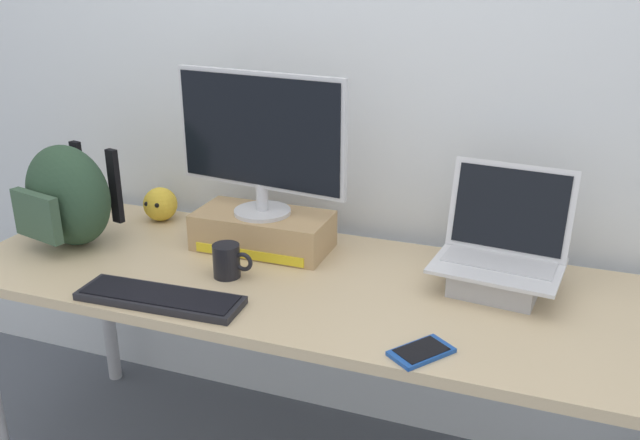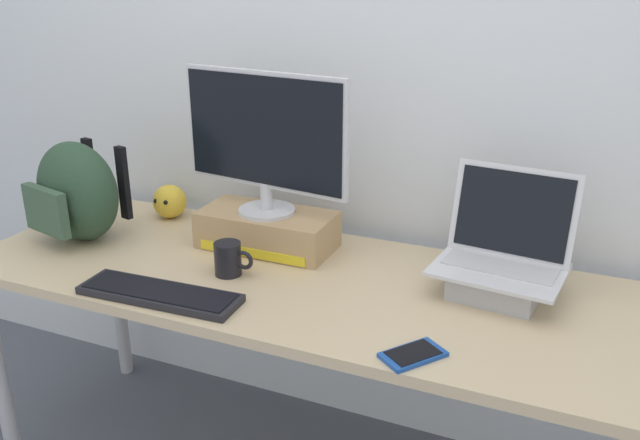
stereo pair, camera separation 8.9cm
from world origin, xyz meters
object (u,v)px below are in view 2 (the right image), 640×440
at_px(toner_box_yellow, 267,230).
at_px(open_laptop, 500,269).
at_px(cell_phone, 413,355).
at_px(plush_toy, 170,201).
at_px(messenger_backpack, 77,192).
at_px(desktop_monitor, 264,139).
at_px(coffee_mug, 229,259).
at_px(external_keyboard, 160,294).

height_order(toner_box_yellow, open_laptop, open_laptop).
height_order(cell_phone, plush_toy, plush_toy).
bearing_deg(messenger_backpack, desktop_monitor, 30.41).
bearing_deg(cell_phone, messenger_backpack, -155.35).
distance_m(coffee_mug, cell_phone, 0.63).
bearing_deg(desktop_monitor, cell_phone, -28.27).
height_order(toner_box_yellow, cell_phone, toner_box_yellow).
xyz_separation_m(desktop_monitor, cell_phone, (0.59, -0.42, -0.34)).
bearing_deg(plush_toy, toner_box_yellow, -12.76).
bearing_deg(plush_toy, open_laptop, -6.43).
distance_m(messenger_backpack, plush_toy, 0.32).
relative_size(toner_box_yellow, desktop_monitor, 0.74).
xyz_separation_m(toner_box_yellow, open_laptop, (0.71, -0.03, 0.01)).
relative_size(cell_phone, plush_toy, 1.40).
xyz_separation_m(cell_phone, plush_toy, (-1.02, 0.52, 0.05)).
height_order(open_laptop, external_keyboard, open_laptop).
height_order(desktop_monitor, plush_toy, desktop_monitor).
distance_m(toner_box_yellow, coffee_mug, 0.22).
relative_size(open_laptop, plush_toy, 3.07).
bearing_deg(open_laptop, external_keyboard, -148.27).
xyz_separation_m(coffee_mug, cell_phone, (0.59, -0.21, -0.04)).
xyz_separation_m(toner_box_yellow, desktop_monitor, (-0.00, -0.00, 0.29)).
height_order(external_keyboard, coffee_mug, coffee_mug).
height_order(coffee_mug, plush_toy, plush_toy).
bearing_deg(messenger_backpack, coffee_mug, 9.09).
height_order(messenger_backpack, plush_toy, messenger_backpack).
bearing_deg(external_keyboard, messenger_backpack, 150.41).
xyz_separation_m(toner_box_yellow, messenger_backpack, (-0.58, -0.17, 0.10)).
bearing_deg(plush_toy, cell_phone, -27.24).
relative_size(toner_box_yellow, external_keyboard, 0.92).
height_order(desktop_monitor, cell_phone, desktop_monitor).
xyz_separation_m(messenger_backpack, cell_phone, (1.16, -0.25, -0.15)).
bearing_deg(coffee_mug, desktop_monitor, 88.17).
relative_size(external_keyboard, coffee_mug, 3.78).
xyz_separation_m(toner_box_yellow, plush_toy, (-0.43, 0.10, 0.00)).
xyz_separation_m(desktop_monitor, open_laptop, (0.71, -0.03, -0.28)).
xyz_separation_m(coffee_mug, plush_toy, (-0.42, 0.32, 0.01)).
relative_size(open_laptop, external_keyboard, 0.79).
bearing_deg(desktop_monitor, plush_toy, 174.70).
bearing_deg(coffee_mug, cell_phone, -19.14).
bearing_deg(cell_phone, external_keyboard, -144.00).
distance_m(open_laptop, plush_toy, 1.15).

